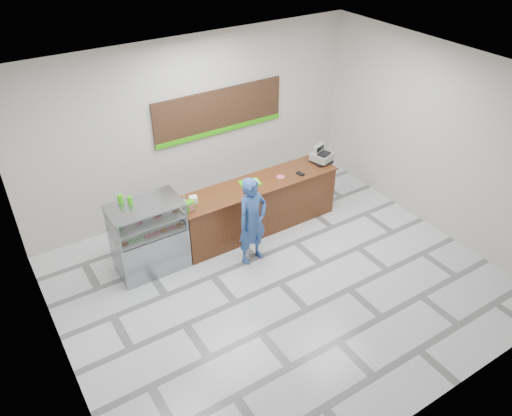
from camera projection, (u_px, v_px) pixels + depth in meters
floor at (280, 282)px, 8.54m from camera, size 7.00×7.00×0.00m
back_wall at (194, 126)px, 9.67m from camera, size 7.00×0.00×7.00m
ceiling at (287, 85)px, 6.59m from camera, size 7.00×7.00×0.00m
sales_counter at (258, 206)px, 9.58m from camera, size 3.26×0.76×1.03m
display_case at (149, 237)px, 8.50m from camera, size 1.22×0.72×1.33m
menu_board at (220, 112)px, 9.78m from camera, size 2.80×0.06×0.90m
cash_register at (321, 156)px, 9.91m from camera, size 0.45×0.46×0.33m
card_terminal at (300, 174)px, 9.54m from camera, size 0.11×0.17×0.04m
serving_tray at (250, 183)px, 9.28m from camera, size 0.43×0.35×0.02m
napkin_box at (193, 200)px, 8.71m from camera, size 0.17×0.17×0.12m
straw_cup at (184, 203)px, 8.62m from camera, size 0.08×0.08×0.11m
promo_box at (188, 206)px, 8.49m from camera, size 0.21×0.15×0.17m
donut_decal at (281, 177)px, 9.48m from camera, size 0.15×0.15×0.00m
green_cup_left at (120, 199)px, 8.15m from camera, size 0.09×0.09×0.15m
green_cup_right at (130, 200)px, 8.13m from camera, size 0.08×0.08×0.13m
customer at (252, 221)px, 8.62m from camera, size 0.66×0.49×1.66m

